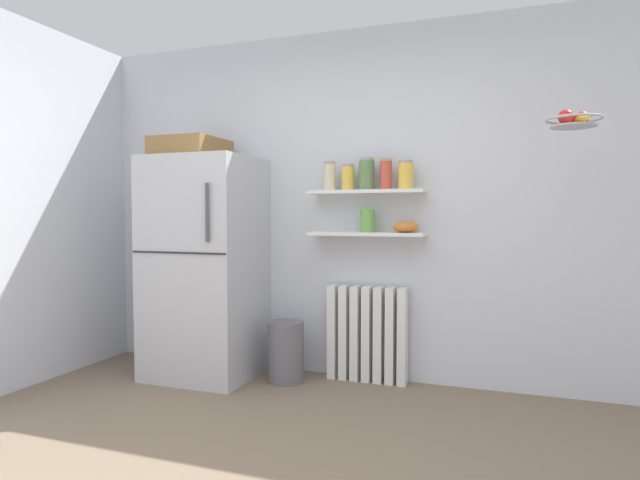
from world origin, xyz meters
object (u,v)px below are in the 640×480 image
(radiator, at_px, (367,334))
(storage_jar_2, at_px, (367,174))
(storage_jar_0, at_px, (330,176))
(hanging_fruit_basket, at_px, (574,120))
(storage_jar_1, at_px, (348,177))
(trash_bin, at_px, (286,352))
(shelf_bowl, at_px, (406,227))
(storage_jar_4, at_px, (406,175))
(refrigerator, at_px, (205,263))
(vase, at_px, (367,221))
(storage_jar_3, at_px, (386,174))

(radiator, bearing_deg, storage_jar_2, -90.00)
(storage_jar_0, xyz_separation_m, hanging_fruit_basket, (1.59, -0.42, 0.25))
(storage_jar_1, distance_m, trash_bin, 1.35)
(hanging_fruit_basket, bearing_deg, radiator, 161.12)
(storage_jar_1, relative_size, shelf_bowl, 1.05)
(storage_jar_2, xyz_separation_m, trash_bin, (-0.56, -0.19, -1.29))
(storage_jar_4, relative_size, trash_bin, 0.46)
(shelf_bowl, height_order, hanging_fruit_basket, hanging_fruit_basket)
(refrigerator, xyz_separation_m, shelf_bowl, (1.49, 0.24, 0.28))
(storage_jar_0, bearing_deg, storage_jar_1, -0.00)
(refrigerator, height_order, shelf_bowl, refrigerator)
(storage_jar_1, bearing_deg, storage_jar_2, 0.00)
(storage_jar_0, distance_m, storage_jar_4, 0.56)
(storage_jar_1, distance_m, hanging_fruit_basket, 1.53)
(shelf_bowl, xyz_separation_m, hanging_fruit_basket, (1.02, -0.42, 0.62))
(shelf_bowl, bearing_deg, storage_jar_2, 180.00)
(vase, xyz_separation_m, trash_bin, (-0.57, -0.19, -0.96))
(storage_jar_3, bearing_deg, radiator, 168.01)
(storage_jar_3, bearing_deg, hanging_fruit_basket, -19.68)
(radiator, bearing_deg, shelf_bowl, -6.03)
(refrigerator, relative_size, storage_jar_2, 7.84)
(refrigerator, height_order, storage_jar_2, refrigerator)
(shelf_bowl, distance_m, trash_bin, 1.26)
(radiator, bearing_deg, trash_bin, -158.73)
(storage_jar_0, bearing_deg, refrigerator, -165.42)
(vase, bearing_deg, storage_jar_4, -0.00)
(trash_bin, bearing_deg, hanging_fruit_basket, -7.00)
(radiator, height_order, storage_jar_1, storage_jar_1)
(storage_jar_1, bearing_deg, radiator, 11.99)
(hanging_fruit_basket, bearing_deg, storage_jar_3, 160.32)
(storage_jar_1, height_order, shelf_bowl, storage_jar_1)
(shelf_bowl, xyz_separation_m, trash_bin, (-0.84, -0.19, -0.92))
(storage_jar_2, bearing_deg, shelf_bowl, 0.00)
(storage_jar_3, height_order, shelf_bowl, storage_jar_3)
(refrigerator, xyz_separation_m, vase, (1.21, 0.24, 0.32))
(refrigerator, bearing_deg, storage_jar_3, 10.09)
(storage_jar_2, bearing_deg, radiator, 90.00)
(hanging_fruit_basket, bearing_deg, storage_jar_4, 157.85)
(radiator, relative_size, storage_jar_0, 3.27)
(radiator, xyz_separation_m, storage_jar_0, (-0.28, -0.03, 1.16))
(storage_jar_0, relative_size, trash_bin, 0.48)
(hanging_fruit_basket, bearing_deg, storage_jar_0, 165.31)
(vase, distance_m, trash_bin, 1.13)
(storage_jar_1, bearing_deg, vase, 0.00)
(storage_jar_0, relative_size, storage_jar_1, 1.12)
(storage_jar_1, height_order, vase, storage_jar_1)
(storage_jar_4, height_order, vase, storage_jar_4)
(storage_jar_0, distance_m, vase, 0.44)
(radiator, bearing_deg, storage_jar_4, -6.06)
(storage_jar_2, height_order, trash_bin, storage_jar_2)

